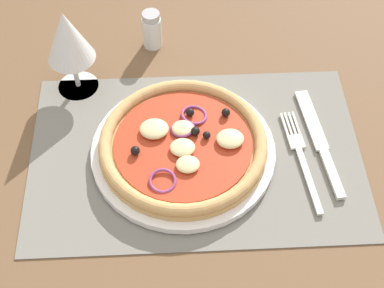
{
  "coord_description": "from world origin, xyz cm",
  "views": [
    {
      "loc": [
        -2.89,
        -49.14,
        66.68
      ],
      "look_at": [
        -0.54,
        0.0,
        2.53
      ],
      "focal_mm": 53.48,
      "sensor_mm": 36.0,
      "label": 1
    }
  ],
  "objects_px": {
    "fork": "(300,155)",
    "wine_glass": "(68,38)",
    "pizza": "(183,143)",
    "knife": "(319,140)",
    "pepper_shaker": "(152,30)",
    "plate": "(183,150)"
  },
  "relations": [
    {
      "from": "fork",
      "to": "wine_glass",
      "type": "xyz_separation_m",
      "value": [
        -0.33,
        0.16,
        0.1
      ]
    },
    {
      "from": "pizza",
      "to": "wine_glass",
      "type": "height_order",
      "value": "wine_glass"
    },
    {
      "from": "fork",
      "to": "knife",
      "type": "relative_size",
      "value": 0.9
    },
    {
      "from": "fork",
      "to": "knife",
      "type": "distance_m",
      "value": 0.04
    },
    {
      "from": "pizza",
      "to": "pepper_shaker",
      "type": "bearing_deg",
      "value": 100.39
    },
    {
      "from": "fork",
      "to": "knife",
      "type": "bearing_deg",
      "value": -58.3
    },
    {
      "from": "pepper_shaker",
      "to": "pizza",
      "type": "bearing_deg",
      "value": -79.61
    },
    {
      "from": "knife",
      "to": "pepper_shaker",
      "type": "height_order",
      "value": "pepper_shaker"
    },
    {
      "from": "fork",
      "to": "wine_glass",
      "type": "height_order",
      "value": "wine_glass"
    },
    {
      "from": "knife",
      "to": "pepper_shaker",
      "type": "bearing_deg",
      "value": 40.8
    },
    {
      "from": "fork",
      "to": "pepper_shaker",
      "type": "height_order",
      "value": "pepper_shaker"
    },
    {
      "from": "pizza",
      "to": "knife",
      "type": "distance_m",
      "value": 0.2
    },
    {
      "from": "plate",
      "to": "knife",
      "type": "height_order",
      "value": "plate"
    },
    {
      "from": "wine_glass",
      "to": "fork",
      "type": "bearing_deg",
      "value": -25.25
    },
    {
      "from": "pizza",
      "to": "fork",
      "type": "bearing_deg",
      "value": -4.73
    },
    {
      "from": "pizza",
      "to": "wine_glass",
      "type": "bearing_deg",
      "value": 138.8
    },
    {
      "from": "knife",
      "to": "wine_glass",
      "type": "relative_size",
      "value": 1.35
    },
    {
      "from": "plate",
      "to": "knife",
      "type": "distance_m",
      "value": 0.2
    },
    {
      "from": "knife",
      "to": "wine_glass",
      "type": "distance_m",
      "value": 0.4
    },
    {
      "from": "plate",
      "to": "pizza",
      "type": "relative_size",
      "value": 1.1
    },
    {
      "from": "knife",
      "to": "pepper_shaker",
      "type": "distance_m",
      "value": 0.33
    },
    {
      "from": "pizza",
      "to": "knife",
      "type": "relative_size",
      "value": 1.2
    }
  ]
}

